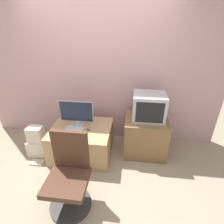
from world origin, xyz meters
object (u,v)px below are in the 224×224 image
Objects in this scene: mouse at (88,129)px; keyboard at (75,129)px; office_chair at (69,177)px; crt_tv at (149,107)px; main_monitor at (76,114)px; cardboard_box_lower at (39,147)px; book at (37,162)px.

keyboard is at bearing 178.41° from mouse.
office_chair reaches higher than mouse.
keyboard is at bearing -168.23° from crt_tv.
keyboard is 0.57× the size of crt_tv.
crt_tv reaches higher than main_monitor.
mouse is (0.23, -0.01, 0.01)m from keyboard.
office_chair is at bearing -91.63° from mouse.
main_monitor is at bearing 19.01° from cardboard_box_lower.
crt_tv is 1.57m from office_chair.
keyboard is 0.23m from mouse.
book is (0.06, -0.22, -0.13)m from cardboard_box_lower.
crt_tv reaches higher than cardboard_box_lower.
book is at bearing 143.89° from office_chair.
main_monitor reaches higher than book.
mouse is 1.04m from crt_tv.
main_monitor is 1.10m from office_chair.
crt_tv reaches higher than office_chair.
office_chair is (0.20, -1.04, -0.31)m from main_monitor.
crt_tv is at bearing 10.19° from cardboard_box_lower.
mouse is 0.31× the size of book.
office_chair reaches higher than main_monitor.
book is (-0.81, 0.59, -0.41)m from office_chair.
keyboard is 0.77m from cardboard_box_lower.
office_chair is (0.20, -0.89, -0.11)m from keyboard.
crt_tv is (0.95, 0.25, 0.34)m from mouse.
mouse reaches higher than keyboard.
cardboard_box_lower is at bearing -172.66° from keyboard.
mouse is 0.07× the size of office_chair.
office_chair is 1.08m from book.
book is at bearing -143.81° from main_monitor.
book is at bearing -162.94° from crt_tv.
office_chair is at bearing -79.16° from main_monitor.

